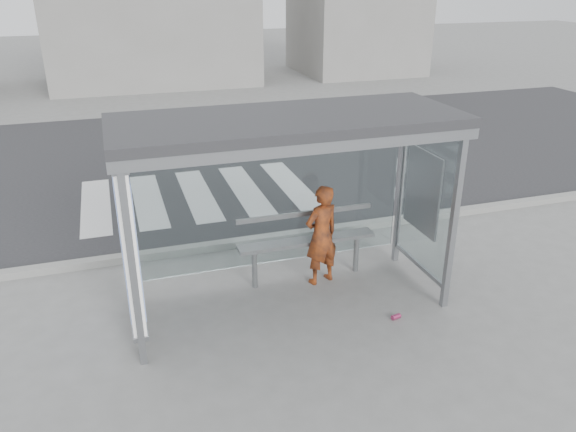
# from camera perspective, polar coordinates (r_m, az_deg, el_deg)

# --- Properties ---
(ground) EXTENTS (80.00, 80.00, 0.00)m
(ground) POSITION_cam_1_polar(r_m,az_deg,el_deg) (7.82, 0.05, -8.86)
(ground) COLOR slate
(ground) RESTS_ON ground
(road) EXTENTS (30.00, 10.00, 0.01)m
(road) POSITION_cam_1_polar(r_m,az_deg,el_deg) (14.07, -8.81, 5.92)
(road) COLOR #28282B
(road) RESTS_ON ground
(curb) EXTENTS (30.00, 0.18, 0.12)m
(curb) POSITION_cam_1_polar(r_m,az_deg,el_deg) (9.43, -3.61, -2.49)
(curb) COLOR gray
(curb) RESTS_ON ground
(crosswalk) EXTENTS (4.55, 3.00, 0.00)m
(crosswalk) POSITION_cam_1_polar(r_m,az_deg,el_deg) (11.67, -9.14, 2.17)
(crosswalk) COLOR silver
(crosswalk) RESTS_ON ground
(bus_shelter) EXTENTS (4.25, 1.65, 2.62)m
(bus_shelter) POSITION_cam_1_polar(r_m,az_deg,el_deg) (6.92, -3.04, 4.92)
(bus_shelter) COLOR gray
(bus_shelter) RESTS_ON ground
(building_center) EXTENTS (8.00, 5.00, 5.00)m
(building_center) POSITION_cam_1_polar(r_m,az_deg,el_deg) (24.43, -13.83, 18.89)
(building_center) COLOR gray
(building_center) RESTS_ON ground
(person) EXTENTS (0.63, 0.50, 1.50)m
(person) POSITION_cam_1_polar(r_m,az_deg,el_deg) (8.01, 3.42, -1.96)
(person) COLOR #C84912
(person) RESTS_ON ground
(bench) EXTENTS (2.03, 0.25, 1.05)m
(bench) POSITION_cam_1_polar(r_m,az_deg,el_deg) (8.13, 1.92, -2.55)
(bench) COLOR slate
(bench) RESTS_ON ground
(soda_can) EXTENTS (0.14, 0.09, 0.07)m
(soda_can) POSITION_cam_1_polar(r_m,az_deg,el_deg) (7.61, 10.92, -10.01)
(soda_can) COLOR #CD3C75
(soda_can) RESTS_ON ground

